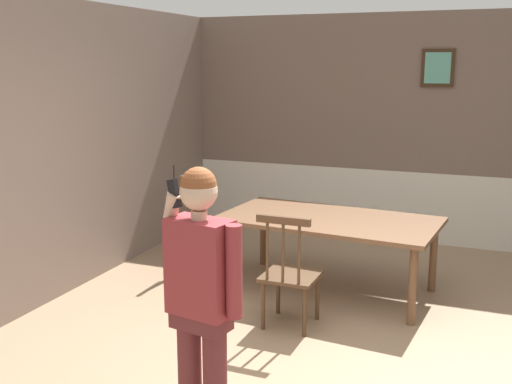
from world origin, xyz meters
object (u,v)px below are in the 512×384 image
at_px(chair_near_window, 290,273).
at_px(person_figure, 202,291).
at_px(chair_by_doorway, 203,225).
at_px(dining_table, 329,225).

xyz_separation_m(chair_near_window, person_figure, (0.03, -1.66, 0.44)).
height_order(chair_by_doorway, person_figure, person_figure).
bearing_deg(chair_near_window, dining_table, 85.92).
bearing_deg(chair_by_doorway, person_figure, 26.15).
xyz_separation_m(dining_table, person_figure, (-0.05, -2.58, 0.25)).
bearing_deg(dining_table, chair_by_doorway, 174.94).
relative_size(chair_by_doorway, person_figure, 0.64).
bearing_deg(chair_near_window, person_figure, -87.99).
bearing_deg(person_figure, chair_by_doorway, -53.23).
height_order(chair_near_window, chair_by_doorway, chair_by_doorway).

